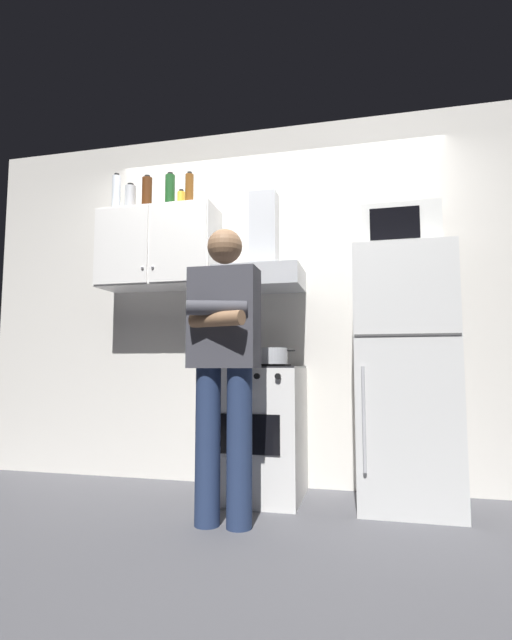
# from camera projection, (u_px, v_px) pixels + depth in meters

# --- Properties ---
(ground_plane) EXTENTS (7.00, 7.00, 0.00)m
(ground_plane) POSITION_uv_depth(u_px,v_px,m) (256.00, 509.00, 2.83)
(ground_plane) COLOR #4C4C51
(back_wall_tiled) EXTENTS (4.80, 0.10, 2.70)m
(back_wall_tiled) POSITION_uv_depth(u_px,v_px,m) (274.00, 301.00, 3.54)
(back_wall_tiled) COLOR silver
(back_wall_tiled) RESTS_ON ground_plane
(upper_cabinet) EXTENTS (0.90, 0.37, 0.60)m
(upper_cabinet) POSITION_uv_depth(u_px,v_px,m) (159.00, 249.00, 3.56)
(upper_cabinet) COLOR white
(stove_oven) EXTENTS (0.60, 0.62, 0.87)m
(stove_oven) POSITION_uv_depth(u_px,v_px,m) (257.00, 430.00, 3.12)
(stove_oven) COLOR white
(stove_oven) RESTS_ON ground_plane
(range_hood) EXTENTS (0.60, 0.44, 0.75)m
(range_hood) POSITION_uv_depth(u_px,v_px,m) (261.00, 263.00, 3.36)
(range_hood) COLOR #B7BABF
(refrigerator) EXTENTS (0.60, 0.62, 1.60)m
(refrigerator) POSITION_uv_depth(u_px,v_px,m) (404.00, 376.00, 2.94)
(refrigerator) COLOR silver
(refrigerator) RESTS_ON ground_plane
(microwave) EXTENTS (0.48, 0.37, 0.28)m
(microwave) POSITION_uv_depth(u_px,v_px,m) (399.00, 231.00, 3.05)
(microwave) COLOR silver
(microwave) RESTS_ON refrigerator
(person_standing) EXTENTS (0.38, 0.33, 1.64)m
(person_standing) POSITION_uv_depth(u_px,v_px,m) (224.00, 359.00, 2.59)
(person_standing) COLOR navy
(person_standing) RESTS_ON ground_plane
(cooking_pot) EXTENTS (0.29, 0.19, 0.10)m
(cooking_pot) POSITION_uv_depth(u_px,v_px,m) (273.00, 356.00, 3.03)
(cooking_pot) COLOR #B7BABF
(cooking_pot) RESTS_ON stove_oven
(bottle_rum_dark) EXTENTS (0.08, 0.08, 0.28)m
(bottle_rum_dark) POSITION_uv_depth(u_px,v_px,m) (147.00, 194.00, 3.61)
(bottle_rum_dark) COLOR #47230F
(bottle_rum_dark) RESTS_ON upper_cabinet
(bottle_beer_brown) EXTENTS (0.06, 0.06, 0.27)m
(bottle_beer_brown) POSITION_uv_depth(u_px,v_px,m) (189.00, 190.00, 3.52)
(bottle_beer_brown) COLOR brown
(bottle_beer_brown) RESTS_ON upper_cabinet
(bottle_wine_green) EXTENTS (0.08, 0.08, 0.30)m
(bottle_wine_green) POSITION_uv_depth(u_px,v_px,m) (170.00, 193.00, 3.61)
(bottle_wine_green) COLOR #19471E
(bottle_wine_green) RESTS_ON upper_cabinet
(bottle_canister_steel) EXTENTS (0.09, 0.09, 0.24)m
(bottle_canister_steel) POSITION_uv_depth(u_px,v_px,m) (130.00, 199.00, 3.65)
(bottle_canister_steel) COLOR #B2B5BA
(bottle_canister_steel) RESTS_ON upper_cabinet
(bottle_vodka_clear) EXTENTS (0.07, 0.07, 0.32)m
(bottle_vodka_clear) POSITION_uv_depth(u_px,v_px,m) (116.00, 194.00, 3.66)
(bottle_vodka_clear) COLOR silver
(bottle_vodka_clear) RESTS_ON upper_cabinet
(bottle_spice_jar) EXTENTS (0.06, 0.06, 0.16)m
(bottle_spice_jar) POSITION_uv_depth(u_px,v_px,m) (181.00, 201.00, 3.57)
(bottle_spice_jar) COLOR gold
(bottle_spice_jar) RESTS_ON upper_cabinet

